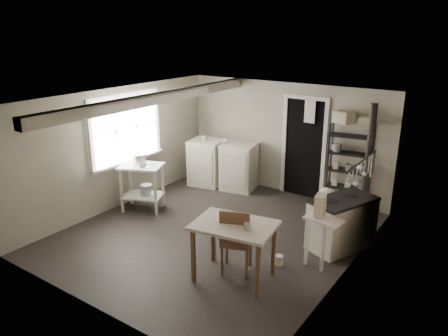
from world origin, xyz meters
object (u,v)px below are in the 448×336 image
Objects in this scene: chair at (237,240)px; flour_sack at (327,197)px; prep_table at (143,189)px; stockpot at (140,161)px; work_table at (234,254)px; stove at (342,222)px; base_cabinets at (223,166)px; shelf_rack at (350,162)px.

flour_sack is (0.20, 2.87, -0.24)m from chair.
prep_table is 0.55m from stockpot.
stockpot is at bearing 159.42° from work_table.
chair is at bearing -100.36° from stove.
chair is at bearing -94.03° from flour_sack.
stockpot is 0.27× the size of chair.
flour_sack is (0.13, 3.05, -0.14)m from work_table.
stockpot reaches higher than base_cabinets.
shelf_rack is at bearing 31.29° from flour_sack.
stockpot is 3.84m from stove.
chair reaches higher than prep_table.
base_cabinets is at bearing 127.41° from work_table.
base_cabinets is at bearing 105.25° from chair.
stockpot is 0.26× the size of stove.
base_cabinets reaches higher than stove.
flour_sack is at bearing -158.20° from shelf_rack.
base_cabinets reaches higher than work_table.
shelf_rack reaches higher than stove.
base_cabinets is at bearing -179.12° from stove.
prep_table is 3.23× the size of stockpot.
stockpot is at bearing -148.38° from stove.
flour_sack is at bearing 62.95° from chair.
stove is at bearing -82.90° from shelf_rack.
stove reaches higher than work_table.
prep_table is 1.97m from base_cabinets.
prep_table reaches higher than work_table.
shelf_rack is 1.66× the size of chair.
prep_table is at bearing -147.35° from stove.
work_table is at bearing -20.58° from stockpot.
prep_table is 3.73m from stove.
shelf_rack is at bearing -4.58° from base_cabinets.
chair is at bearing -17.76° from stockpot.
flour_sack is (2.98, 1.98, -0.70)m from stockpot.
work_table is 3.06m from flour_sack.
stockpot is at bearing -146.42° from flour_sack.
flour_sack is (-0.31, -0.19, -0.71)m from shelf_rack.
stockpot is 0.63× the size of flour_sack.
stove is at bearing -59.98° from flour_sack.
shelf_rack reaches higher than flour_sack.
stockpot is 3.10m from work_table.
base_cabinets is 2.74m from shelf_rack.
shelf_rack is 3.14m from chair.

